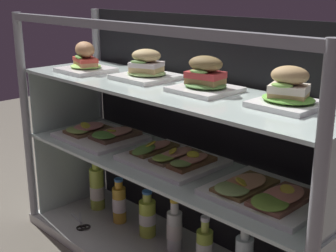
# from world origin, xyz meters

# --- Properties ---
(case_frame) EXTENTS (1.38, 0.42, 0.93)m
(case_frame) POSITION_xyz_m (0.00, 0.11, 0.51)
(case_frame) COLOR gray
(case_frame) RESTS_ON ground
(riser_lower_tier) EXTENTS (1.31, 0.35, 0.37)m
(riser_lower_tier) POSITION_xyz_m (0.00, 0.00, 0.23)
(riser_lower_tier) COLOR silver
(riser_lower_tier) RESTS_ON case_base_deck
(shelf_lower_glass) EXTENTS (1.33, 0.37, 0.01)m
(shelf_lower_glass) POSITION_xyz_m (0.00, 0.00, 0.42)
(shelf_lower_glass) COLOR silver
(shelf_lower_glass) RESTS_ON riser_lower_tier
(riser_upper_tier) EXTENTS (1.31, 0.35, 0.27)m
(riser_upper_tier) POSITION_xyz_m (0.00, 0.00, 0.56)
(riser_upper_tier) COLOR silver
(riser_upper_tier) RESTS_ON shelf_lower_glass
(shelf_upper_glass) EXTENTS (1.33, 0.37, 0.01)m
(shelf_upper_glass) POSITION_xyz_m (0.00, 0.00, 0.70)
(shelf_upper_glass) COLOR silver
(shelf_upper_glass) RESTS_ON riser_upper_tier
(plated_roll_sandwich_mid_left) EXTENTS (0.19, 0.19, 0.12)m
(plated_roll_sandwich_mid_left) POSITION_xyz_m (-0.44, -0.03, 0.75)
(plated_roll_sandwich_mid_left) COLOR white
(plated_roll_sandwich_mid_left) RESTS_ON shelf_upper_glass
(plated_roll_sandwich_near_left_corner) EXTENTS (0.21, 0.21, 0.11)m
(plated_roll_sandwich_near_left_corner) POSITION_xyz_m (-0.15, 0.04, 0.74)
(plated_roll_sandwich_near_left_corner) COLOR white
(plated_roll_sandwich_near_left_corner) RESTS_ON shelf_upper_glass
(plated_roll_sandwich_left_of_center) EXTENTS (0.19, 0.19, 0.12)m
(plated_roll_sandwich_left_of_center) POSITION_xyz_m (0.14, 0.03, 0.75)
(plated_roll_sandwich_left_of_center) COLOR white
(plated_roll_sandwich_left_of_center) RESTS_ON shelf_upper_glass
(plated_roll_sandwich_far_left) EXTENTS (0.18, 0.18, 0.12)m
(plated_roll_sandwich_far_left) POSITION_xyz_m (0.44, 0.05, 0.75)
(plated_roll_sandwich_far_left) COLOR white
(plated_roll_sandwich_far_left) RESTS_ON shelf_upper_glass
(open_sandwich_tray_right_of_center) EXTENTS (0.34, 0.28, 0.06)m
(open_sandwich_tray_right_of_center) POSITION_xyz_m (-0.41, 0.00, 0.44)
(open_sandwich_tray_right_of_center) COLOR white
(open_sandwich_tray_right_of_center) RESTS_ON shelf_lower_glass
(open_sandwich_tray_near_right_corner) EXTENTS (0.34, 0.28, 0.06)m
(open_sandwich_tray_near_right_corner) POSITION_xyz_m (-0.00, 0.02, 0.44)
(open_sandwich_tray_near_right_corner) COLOR white
(open_sandwich_tray_near_right_corner) RESTS_ON shelf_lower_glass
(open_sandwich_tray_near_left_corner) EXTENTS (0.34, 0.29, 0.06)m
(open_sandwich_tray_near_left_corner) POSITION_xyz_m (0.41, -0.00, 0.44)
(open_sandwich_tray_near_left_corner) COLOR white
(open_sandwich_tray_near_left_corner) RESTS_ON shelf_lower_glass
(juice_bottle_front_right_end) EXTENTS (0.07, 0.07, 0.26)m
(juice_bottle_front_right_end) POSITION_xyz_m (-0.52, 0.05, 0.14)
(juice_bottle_front_right_end) COLOR #B8D248
(juice_bottle_front_right_end) RESTS_ON case_base_deck
(juice_bottle_tucked_behind) EXTENTS (0.06, 0.06, 0.20)m
(juice_bottle_tucked_behind) POSITION_xyz_m (-0.34, 0.04, 0.13)
(juice_bottle_tucked_behind) COLOR gold
(juice_bottle_tucked_behind) RESTS_ON case_base_deck
(juice_bottle_back_center) EXTENTS (0.07, 0.07, 0.20)m
(juice_bottle_back_center) POSITION_xyz_m (-0.17, 0.05, 0.12)
(juice_bottle_back_center) COLOR #C1DA44
(juice_bottle_back_center) RESTS_ON case_base_deck
(juice_bottle_front_fourth) EXTENTS (0.06, 0.06, 0.22)m
(juice_bottle_front_fourth) POSITION_xyz_m (-0.02, 0.06, 0.13)
(juice_bottle_front_fourth) COLOR white
(juice_bottle_front_fourth) RESTS_ON case_base_deck
(juice_bottle_back_left) EXTENTS (0.06, 0.06, 0.21)m
(juice_bottle_back_left) POSITION_xyz_m (0.15, 0.04, 0.12)
(juice_bottle_back_left) COLOR #B0CD44
(juice_bottle_back_left) RESTS_ON case_base_deck
(kitchen_scissors) EXTENTS (0.17, 0.11, 0.01)m
(kitchen_scissors) POSITION_xyz_m (-0.42, -0.10, 0.04)
(kitchen_scissors) COLOR silver
(kitchen_scissors) RESTS_ON case_base_deck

